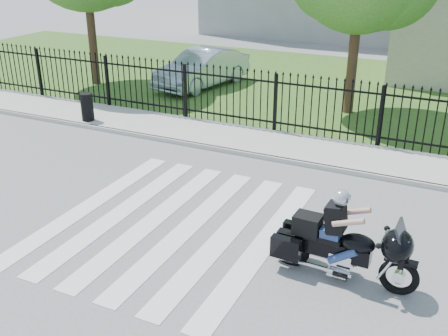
% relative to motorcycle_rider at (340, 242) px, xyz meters
% --- Properties ---
extents(ground, '(120.00, 120.00, 0.00)m').
position_rel_motorcycle_rider_xyz_m(ground, '(-3.50, 0.37, -0.68)').
color(ground, slate).
rests_on(ground, ground).
extents(crosswalk, '(5.00, 5.50, 0.01)m').
position_rel_motorcycle_rider_xyz_m(crosswalk, '(-3.50, 0.37, -0.67)').
color(crosswalk, silver).
rests_on(crosswalk, ground).
extents(sidewalk, '(40.00, 2.00, 0.12)m').
position_rel_motorcycle_rider_xyz_m(sidewalk, '(-3.50, 5.37, -0.62)').
color(sidewalk, '#ADAAA3').
rests_on(sidewalk, ground).
extents(curb, '(40.00, 0.12, 0.12)m').
position_rel_motorcycle_rider_xyz_m(curb, '(-3.50, 4.37, -0.62)').
color(curb, '#ADAAA3').
rests_on(curb, ground).
extents(grass_strip, '(40.00, 12.00, 0.02)m').
position_rel_motorcycle_rider_xyz_m(grass_strip, '(-3.50, 12.37, -0.67)').
color(grass_strip, '#2A541C').
rests_on(grass_strip, ground).
extents(iron_fence, '(26.00, 0.04, 1.80)m').
position_rel_motorcycle_rider_xyz_m(iron_fence, '(-3.50, 6.37, 0.22)').
color(iron_fence, black).
rests_on(iron_fence, ground).
extents(motorcycle_rider, '(2.51, 0.80, 1.66)m').
position_rel_motorcycle_rider_xyz_m(motorcycle_rider, '(0.00, 0.00, 0.00)').
color(motorcycle_rider, black).
rests_on(motorcycle_rider, ground).
extents(parked_car, '(2.36, 4.55, 1.43)m').
position_rel_motorcycle_rider_xyz_m(parked_car, '(-7.94, 10.28, 0.05)').
color(parked_car, '#9CACC4').
rests_on(parked_car, grass_strip).
extents(litter_bin, '(0.50, 0.50, 0.86)m').
position_rel_motorcycle_rider_xyz_m(litter_bin, '(-9.07, 4.72, -0.13)').
color(litter_bin, black).
rests_on(litter_bin, sidewalk).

